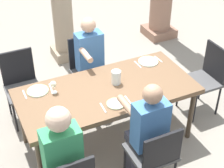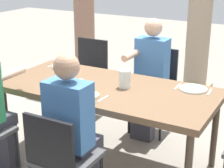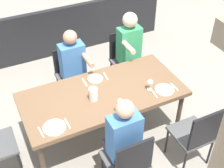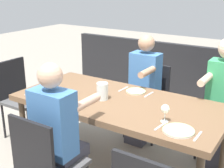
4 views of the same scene
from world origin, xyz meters
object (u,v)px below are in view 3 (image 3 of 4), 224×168
(dining_table, at_px, (103,96))
(chair_mid_south, at_px, (71,72))
(plate_1, at_px, (95,79))
(chair_west_south, at_px, (125,57))
(diner_guest_third, at_px, (75,71))
(diner_man_white, at_px, (121,140))
(wine_glass_0, at_px, (150,82))
(chair_mid_north, at_px, (128,161))
(diner_woman_green, at_px, (131,52))
(chair_west_north, at_px, (196,134))
(plate_0, at_px, (165,90))
(water_pitcher, at_px, (93,95))
(plate_2, at_px, (54,127))

(dining_table, height_order, chair_mid_south, chair_mid_south)
(chair_mid_south, relative_size, plate_1, 4.30)
(chair_west_south, bearing_deg, diner_guest_third, 12.08)
(chair_west_south, distance_m, diner_man_white, 1.86)
(diner_man_white, height_order, wine_glass_0, diner_man_white)
(chair_mid_north, xyz_separation_m, wine_glass_0, (-0.67, -0.70, 0.34))
(chair_west_south, xyz_separation_m, chair_mid_north, (0.90, 1.80, 0.00))
(chair_mid_south, bearing_deg, chair_west_south, -179.56)
(plate_1, bearing_deg, diner_guest_third, -71.99)
(wine_glass_0, bearing_deg, diner_woman_green, -104.18)
(dining_table, relative_size, chair_west_north, 2.16)
(diner_woman_green, xyz_separation_m, plate_0, (0.07, 1.02, 0.06))
(diner_woman_green, xyz_separation_m, plate_1, (0.76, 0.43, 0.06))
(chair_west_north, xyz_separation_m, chair_mid_north, (0.90, -0.00, 0.00))
(plate_0, relative_size, water_pitcher, 1.50)
(chair_mid_north, height_order, water_pitcher, same)
(chair_west_north, xyz_separation_m, chair_west_south, (-0.00, -1.80, 0.00))
(chair_west_south, xyz_separation_m, diner_guest_third, (0.90, 0.19, 0.15))
(plate_1, bearing_deg, water_pitcher, 63.67)
(diner_man_white, relative_size, plate_0, 5.28)
(diner_man_white, xyz_separation_m, diner_guest_third, (-0.00, -1.42, -0.01))
(chair_mid_south, distance_m, plate_0, 1.47)
(diner_man_white, xyz_separation_m, plate_0, (-0.82, -0.42, 0.09))
(chair_mid_south, relative_size, water_pitcher, 5.37)
(plate_2, bearing_deg, plate_0, -179.44)
(chair_mid_north, relative_size, diner_man_white, 0.72)
(diner_man_white, distance_m, diner_guest_third, 1.42)
(diner_woman_green, distance_m, water_pitcher, 1.23)
(chair_mid_north, height_order, diner_man_white, diner_man_white)
(chair_west_south, bearing_deg, water_pitcher, 45.64)
(chair_mid_south, bearing_deg, chair_west_north, 116.77)
(dining_table, distance_m, chair_mid_south, 0.92)
(chair_west_south, xyz_separation_m, plate_1, (0.76, 0.61, 0.25))
(chair_west_south, bearing_deg, chair_mid_south, 0.44)
(chair_mid_north, bearing_deg, plate_2, -44.06)
(chair_mid_south, height_order, plate_1, chair_mid_south)
(chair_west_south, bearing_deg, plate_0, 86.35)
(chair_west_south, height_order, plate_1, chair_west_south)
(chair_west_north, height_order, diner_guest_third, diner_guest_third)
(chair_mid_north, height_order, chair_mid_south, chair_mid_north)
(plate_2, distance_m, water_pitcher, 0.63)
(diner_woman_green, height_order, plate_0, diner_woman_green)
(chair_west_north, relative_size, plate_2, 3.66)
(chair_mid_south, distance_m, plate_2, 1.37)
(chair_west_north, height_order, plate_0, chair_west_north)
(chair_west_south, xyz_separation_m, chair_mid_south, (0.90, 0.01, -0.01))
(dining_table, distance_m, wine_glass_0, 0.61)
(diner_woman_green, bearing_deg, plate_0, 85.88)
(plate_0, bearing_deg, diner_man_white, 27.10)
(diner_woman_green, relative_size, plate_1, 6.52)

